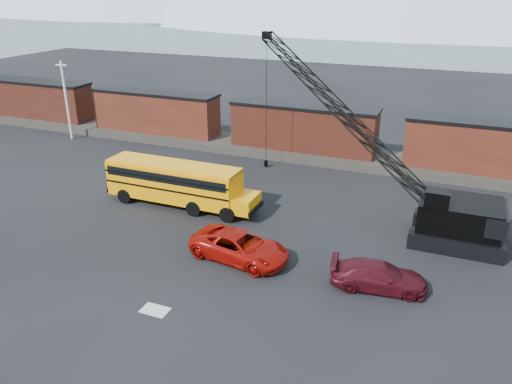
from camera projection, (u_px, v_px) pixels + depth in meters
ground at (186, 269)px, 28.55m from camera, size 160.00×160.00×0.00m
gravel_berm at (302, 152)px, 47.15m from camera, size 120.00×5.00×0.70m
boxcar_west_far at (38, 99)px, 57.46m from camera, size 13.70×3.10×4.17m
boxcar_west_near at (156, 111)px, 51.84m from camera, size 13.70×3.10×4.17m
boxcar_mid at (303, 127)px, 46.21m from camera, size 13.70×3.10×4.17m
boxcar_east_near at (491, 147)px, 40.59m from camera, size 13.70×3.10×4.17m
utility_pole at (66, 100)px, 50.70m from camera, size 1.40×0.24×8.00m
snow_patch at (155, 310)px, 24.96m from camera, size 1.40×0.90×0.02m
school_bus at (178, 183)px, 36.03m from camera, size 11.65×2.65×3.19m
red_pickup at (240, 247)px, 29.28m from camera, size 6.32×3.59×1.67m
maroon_suv at (379, 276)px, 26.50m from camera, size 5.35×2.82×1.48m
crawler_crane at (340, 110)px, 35.58m from camera, size 19.36×10.90×11.75m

